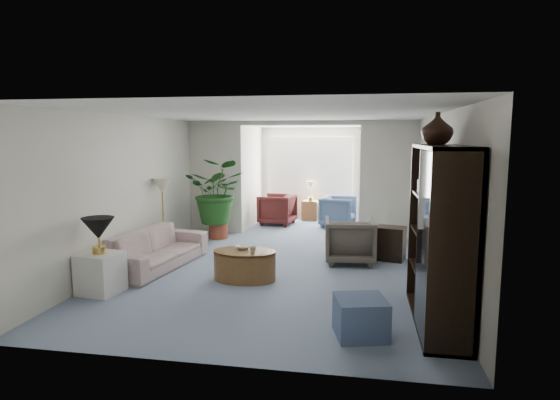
% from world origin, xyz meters
% --- Properties ---
extents(floor, '(6.00, 6.00, 0.00)m').
position_xyz_m(floor, '(0.00, 0.00, 0.00)').
color(floor, '#7D8FA5').
rests_on(floor, ground).
extents(sunroom_floor, '(2.60, 2.60, 0.00)m').
position_xyz_m(sunroom_floor, '(0.00, 4.10, 0.00)').
color(sunroom_floor, '#7D8FA5').
rests_on(sunroom_floor, ground).
extents(back_pier_left, '(1.20, 0.12, 2.50)m').
position_xyz_m(back_pier_left, '(-1.90, 3.00, 1.25)').
color(back_pier_left, silver).
rests_on(back_pier_left, ground).
extents(back_pier_right, '(1.20, 0.12, 2.50)m').
position_xyz_m(back_pier_right, '(1.90, 3.00, 1.25)').
color(back_pier_right, silver).
rests_on(back_pier_right, ground).
extents(back_header, '(2.60, 0.12, 0.10)m').
position_xyz_m(back_header, '(0.00, 3.00, 2.45)').
color(back_header, silver).
rests_on(back_header, back_pier_left).
extents(window_pane, '(2.20, 0.02, 1.50)m').
position_xyz_m(window_pane, '(0.00, 5.18, 1.40)').
color(window_pane, white).
extents(window_blinds, '(2.20, 0.02, 1.50)m').
position_xyz_m(window_blinds, '(0.00, 5.15, 1.40)').
color(window_blinds, white).
extents(framed_picture, '(0.04, 0.50, 0.40)m').
position_xyz_m(framed_picture, '(2.46, -0.10, 1.70)').
color(framed_picture, beige).
extents(sofa, '(1.11, 2.21, 0.62)m').
position_xyz_m(sofa, '(-1.99, 0.05, 0.31)').
color(sofa, beige).
rests_on(sofa, ground).
extents(end_table, '(0.58, 0.58, 0.56)m').
position_xyz_m(end_table, '(-2.19, -1.30, 0.28)').
color(end_table, silver).
rests_on(end_table, ground).
extents(table_lamp, '(0.44, 0.44, 0.30)m').
position_xyz_m(table_lamp, '(-2.19, -1.30, 0.91)').
color(table_lamp, black).
rests_on(table_lamp, end_table).
extents(floor_lamp, '(0.36, 0.36, 0.28)m').
position_xyz_m(floor_lamp, '(-2.34, 1.13, 1.25)').
color(floor_lamp, '#F1E9C0').
rests_on(floor_lamp, ground).
extents(coffee_table, '(1.02, 1.02, 0.45)m').
position_xyz_m(coffee_table, '(-0.37, -0.37, 0.23)').
color(coffee_table, brown).
rests_on(coffee_table, ground).
extents(coffee_bowl, '(0.24, 0.24, 0.05)m').
position_xyz_m(coffee_bowl, '(-0.42, -0.27, 0.48)').
color(coffee_bowl, silver).
rests_on(coffee_bowl, coffee_table).
extents(coffee_cup, '(0.11, 0.11, 0.09)m').
position_xyz_m(coffee_cup, '(-0.22, -0.47, 0.50)').
color(coffee_cup, '#B7B1A0').
rests_on(coffee_cup, coffee_table).
extents(wingback_chair, '(0.90, 0.92, 0.77)m').
position_xyz_m(wingback_chair, '(1.16, 0.90, 0.39)').
color(wingback_chair, '#595146').
rests_on(wingback_chair, ground).
extents(side_table_dark, '(0.58, 0.51, 0.59)m').
position_xyz_m(side_table_dark, '(1.86, 1.20, 0.29)').
color(side_table_dark, black).
rests_on(side_table_dark, ground).
extents(entertainment_cabinet, '(0.49, 1.85, 2.06)m').
position_xyz_m(entertainment_cabinet, '(2.23, -1.56, 1.03)').
color(entertainment_cabinet, black).
rests_on(entertainment_cabinet, ground).
extents(cabinet_urn, '(0.37, 0.37, 0.39)m').
position_xyz_m(cabinet_urn, '(2.23, -1.06, 2.25)').
color(cabinet_urn, black).
rests_on(cabinet_urn, entertainment_cabinet).
extents(ottoman, '(0.64, 0.64, 0.42)m').
position_xyz_m(ottoman, '(1.36, -2.10, 0.21)').
color(ottoman, '#4D5C85').
rests_on(ottoman, ground).
extents(plant_pot, '(0.40, 0.40, 0.32)m').
position_xyz_m(plant_pot, '(-1.65, 2.38, 0.16)').
color(plant_pot, brown).
rests_on(plant_pot, ground).
extents(house_plant, '(1.24, 1.08, 1.38)m').
position_xyz_m(house_plant, '(-1.65, 2.38, 1.01)').
color(house_plant, '#1F511B').
rests_on(house_plant, plant_pot).
extents(sunroom_chair_blue, '(0.91, 0.89, 0.73)m').
position_xyz_m(sunroom_chair_blue, '(0.80, 4.15, 0.37)').
color(sunroom_chair_blue, '#4D5C85').
rests_on(sunroom_chair_blue, ground).
extents(sunroom_chair_maroon, '(0.93, 0.91, 0.75)m').
position_xyz_m(sunroom_chair_maroon, '(-0.70, 4.15, 0.38)').
color(sunroom_chair_maroon, '#501B1B').
rests_on(sunroom_chair_maroon, ground).
extents(sunroom_table, '(0.45, 0.38, 0.50)m').
position_xyz_m(sunroom_table, '(0.05, 4.90, 0.25)').
color(sunroom_table, brown).
rests_on(sunroom_table, ground).
extents(shelf_clutter, '(0.30, 1.28, 1.06)m').
position_xyz_m(shelf_clutter, '(2.18, -1.75, 1.24)').
color(shelf_clutter, '#504D4B').
rests_on(shelf_clutter, entertainment_cabinet).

